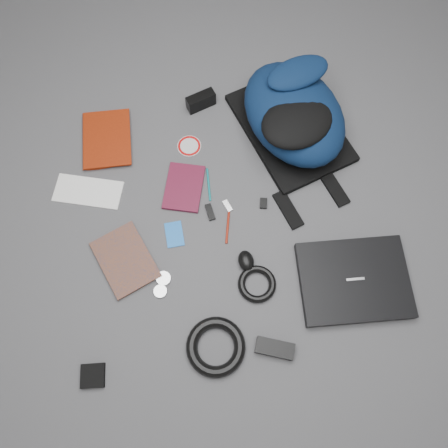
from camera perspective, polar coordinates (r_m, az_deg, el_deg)
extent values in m
plane|color=#4F4F51|center=(1.55, 0.00, -0.25)|extent=(4.00, 4.00, 0.00)
cube|color=black|center=(1.54, 16.60, -7.07)|extent=(0.39, 0.32, 0.04)
imported|color=maroon|center=(1.76, -17.98, 10.19)|extent=(0.20, 0.26, 0.03)
imported|color=#B6540D|center=(1.55, -15.51, -6.06)|extent=(0.23, 0.27, 0.02)
cube|color=white|center=(1.67, -17.33, 4.09)|extent=(0.27, 0.19, 0.00)
cube|color=#490E20|center=(1.60, -5.26, 4.79)|extent=(0.19, 0.22, 0.01)
cube|color=black|center=(1.76, -3.04, 15.75)|extent=(0.12, 0.07, 0.06)
cylinder|color=silver|center=(1.69, -4.56, 10.11)|extent=(0.10, 0.10, 0.00)
cylinder|color=#0E7B81|center=(1.61, -2.02, 5.17)|extent=(0.02, 0.13, 0.01)
cylinder|color=maroon|center=(1.55, 0.52, 0.01)|extent=(0.05, 0.14, 0.01)
cube|color=blue|center=(1.54, -6.50, -1.35)|extent=(0.06, 0.09, 0.00)
cube|color=black|center=(1.56, -1.83, 1.57)|extent=(0.03, 0.06, 0.01)
cube|color=#BBBBBD|center=(1.57, 0.46, 2.36)|extent=(0.03, 0.05, 0.01)
cube|color=black|center=(1.58, 5.18, 2.70)|extent=(0.03, 0.04, 0.01)
ellipsoid|color=black|center=(1.49, 2.90, -4.83)|extent=(0.05, 0.08, 0.04)
cylinder|color=silver|center=(1.49, -8.31, -8.69)|extent=(0.05, 0.05, 0.01)
cylinder|color=silver|center=(1.50, -7.90, -7.07)|extent=(0.05, 0.05, 0.01)
torus|color=black|center=(1.48, 4.33, -7.81)|extent=(0.13, 0.13, 0.02)
cube|color=black|center=(1.45, 6.66, -15.81)|extent=(0.13, 0.10, 0.03)
torus|color=black|center=(1.44, -1.08, -15.73)|extent=(0.24, 0.24, 0.04)
cube|color=black|center=(1.50, -16.76, -18.44)|extent=(0.08, 0.08, 0.02)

